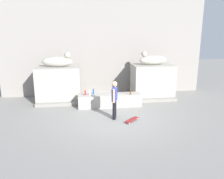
% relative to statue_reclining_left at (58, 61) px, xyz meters
% --- Properties ---
extents(ground_plane, '(40.00, 40.00, 0.00)m').
position_rel_statue_reclining_left_xyz_m(ground_plane, '(2.58, -3.11, -2.18)').
color(ground_plane, gray).
extents(facade_wall, '(11.94, 0.60, 5.59)m').
position_rel_statue_reclining_left_xyz_m(facade_wall, '(2.58, 1.47, 0.62)').
color(facade_wall, gray).
rests_on(facade_wall, ground_plane).
extents(pedestal_left, '(2.27, 1.40, 1.89)m').
position_rel_statue_reclining_left_xyz_m(pedestal_left, '(-0.04, 0.00, -1.23)').
color(pedestal_left, '#A39E93').
rests_on(pedestal_left, ground_plane).
extents(pedestal_right, '(2.27, 1.40, 1.89)m').
position_rel_statue_reclining_left_xyz_m(pedestal_right, '(5.19, 0.00, -1.23)').
color(pedestal_right, '#A39E93').
rests_on(pedestal_right, ground_plane).
extents(statue_reclining_left, '(1.65, 0.73, 0.78)m').
position_rel_statue_reclining_left_xyz_m(statue_reclining_left, '(0.00, 0.00, 0.00)').
color(statue_reclining_left, '#AFAD9D').
rests_on(statue_reclining_left, pedestal_left).
extents(statue_reclining_right, '(1.64, 0.70, 0.78)m').
position_rel_statue_reclining_left_xyz_m(statue_reclining_right, '(5.15, 0.00, 0.00)').
color(statue_reclining_right, '#AFAD9D').
rests_on(statue_reclining_right, pedestal_right).
extents(ledge_block, '(3.18, 0.68, 0.63)m').
position_rel_statue_reclining_left_xyz_m(ledge_block, '(2.58, -1.26, -1.86)').
color(ledge_block, '#A39E93').
rests_on(ledge_block, ground_plane).
extents(skater, '(0.30, 0.52, 1.67)m').
position_rel_statue_reclining_left_xyz_m(skater, '(2.56, -2.96, -1.25)').
color(skater, black).
rests_on(skater, ground_plane).
extents(skateboard, '(0.72, 0.70, 0.08)m').
position_rel_statue_reclining_left_xyz_m(skateboard, '(3.24, -3.35, -2.11)').
color(skateboard, maroon).
rests_on(skateboard, ground_plane).
extents(bottle_blue, '(0.07, 0.07, 0.32)m').
position_rel_statue_reclining_left_xyz_m(bottle_blue, '(1.76, -1.13, -1.41)').
color(bottle_blue, '#194C99').
rests_on(bottle_blue, ledge_block).
extents(bottle_red, '(0.07, 0.07, 0.30)m').
position_rel_statue_reclining_left_xyz_m(bottle_red, '(1.35, -1.24, -1.42)').
color(bottle_red, red).
rests_on(bottle_red, ledge_block).
extents(bottle_brown, '(0.07, 0.07, 0.28)m').
position_rel_statue_reclining_left_xyz_m(bottle_brown, '(3.60, -1.43, -1.43)').
color(bottle_brown, '#593314').
rests_on(bottle_brown, ledge_block).
extents(bottle_clear, '(0.07, 0.07, 0.27)m').
position_rel_statue_reclining_left_xyz_m(bottle_clear, '(1.56, -1.22, -1.43)').
color(bottle_clear, silver).
rests_on(bottle_clear, ledge_block).
extents(stair_step, '(7.50, 0.50, 0.17)m').
position_rel_statue_reclining_left_xyz_m(stair_step, '(2.58, -0.71, -2.09)').
color(stair_step, gray).
rests_on(stair_step, ground_plane).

